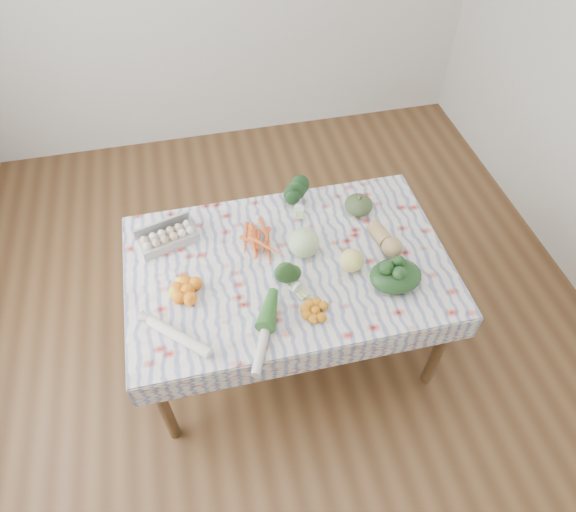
{
  "coord_description": "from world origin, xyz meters",
  "views": [
    {
      "loc": [
        -0.38,
        -1.65,
        2.8
      ],
      "look_at": [
        0.0,
        0.0,
        0.82
      ],
      "focal_mm": 32.0,
      "sensor_mm": 36.0,
      "label": 1
    }
  ],
  "objects_px": {
    "kabocha_squash": "(359,205)",
    "grapefruit": "(352,260)",
    "egg_carton": "(169,239)",
    "cabbage": "(304,243)",
    "butternut_squash": "(386,238)",
    "dining_table": "(288,273)"
  },
  "relations": [
    {
      "from": "grapefruit",
      "to": "kabocha_squash",
      "type": "bearing_deg",
      "value": 67.28
    },
    {
      "from": "cabbage",
      "to": "butternut_squash",
      "type": "xyz_separation_m",
      "value": [
        0.43,
        -0.04,
        -0.03
      ]
    },
    {
      "from": "dining_table",
      "to": "butternut_squash",
      "type": "relative_size",
      "value": 6.91
    },
    {
      "from": "butternut_squash",
      "to": "cabbage",
      "type": "bearing_deg",
      "value": 161.77
    },
    {
      "from": "egg_carton",
      "to": "cabbage",
      "type": "xyz_separation_m",
      "value": [
        0.68,
        -0.22,
        0.04
      ]
    },
    {
      "from": "egg_carton",
      "to": "cabbage",
      "type": "relative_size",
      "value": 1.93
    },
    {
      "from": "butternut_squash",
      "to": "egg_carton",
      "type": "bearing_deg",
      "value": 154.25
    },
    {
      "from": "dining_table",
      "to": "kabocha_squash",
      "type": "bearing_deg",
      "value": 31.22
    },
    {
      "from": "egg_carton",
      "to": "grapefruit",
      "type": "xyz_separation_m",
      "value": [
        0.89,
        -0.37,
        0.02
      ]
    },
    {
      "from": "egg_carton",
      "to": "butternut_squash",
      "type": "relative_size",
      "value": 1.33
    },
    {
      "from": "egg_carton",
      "to": "kabocha_squash",
      "type": "distance_m",
      "value": 1.05
    },
    {
      "from": "egg_carton",
      "to": "kabocha_squash",
      "type": "xyz_separation_m",
      "value": [
        1.05,
        0.02,
        0.01
      ]
    },
    {
      "from": "dining_table",
      "to": "egg_carton",
      "type": "xyz_separation_m",
      "value": [
        -0.59,
        0.27,
        0.12
      ]
    },
    {
      "from": "cabbage",
      "to": "butternut_squash",
      "type": "relative_size",
      "value": 0.69
    },
    {
      "from": "dining_table",
      "to": "cabbage",
      "type": "xyz_separation_m",
      "value": [
        0.1,
        0.05,
        0.16
      ]
    },
    {
      "from": "kabocha_squash",
      "to": "grapefruit",
      "type": "height_order",
      "value": "grapefruit"
    },
    {
      "from": "cabbage",
      "to": "egg_carton",
      "type": "bearing_deg",
      "value": 162.31
    },
    {
      "from": "egg_carton",
      "to": "butternut_squash",
      "type": "xyz_separation_m",
      "value": [
        1.11,
        -0.26,
        0.01
      ]
    },
    {
      "from": "dining_table",
      "to": "butternut_squash",
      "type": "distance_m",
      "value": 0.54
    },
    {
      "from": "butternut_squash",
      "to": "kabocha_squash",
      "type": "bearing_deg",
      "value": 89.42
    },
    {
      "from": "grapefruit",
      "to": "egg_carton",
      "type": "bearing_deg",
      "value": 157.44
    },
    {
      "from": "kabocha_squash",
      "to": "cabbage",
      "type": "height_order",
      "value": "cabbage"
    }
  ]
}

